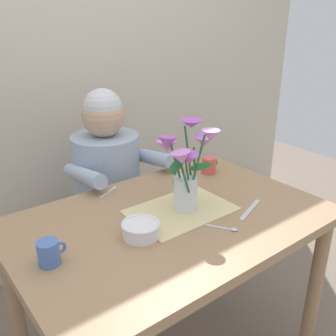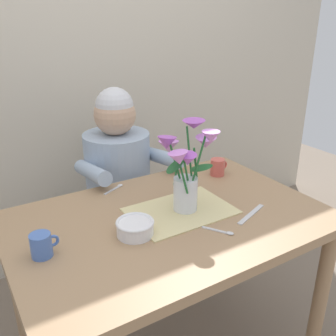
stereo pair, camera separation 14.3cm
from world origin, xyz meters
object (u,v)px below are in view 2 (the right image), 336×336
at_px(dinner_knife, 251,214).
at_px(ceramic_mug, 218,167).
at_px(ceramic_bowl, 135,227).
at_px(flower_vase, 187,165).
at_px(coffee_cup, 42,245).
at_px(seated_person, 119,194).

distance_m(dinner_knife, ceramic_mug, 0.40).
bearing_deg(ceramic_bowl, flower_vase, 13.32).
bearing_deg(coffee_cup, flower_vase, 1.66).
bearing_deg(ceramic_bowl, dinner_knife, -13.75).
height_order(flower_vase, dinner_knife, flower_vase).
bearing_deg(seated_person, coffee_cup, -127.35).
height_order(seated_person, dinner_knife, seated_person).
xyz_separation_m(ceramic_bowl, dinner_knife, (0.45, -0.11, -0.03)).
height_order(flower_vase, coffee_cup, flower_vase).
height_order(ceramic_bowl, dinner_knife, ceramic_bowl).
xyz_separation_m(seated_person, dinner_knife, (0.21, -0.77, 0.18)).
bearing_deg(ceramic_mug, ceramic_bowl, -155.23).
bearing_deg(coffee_cup, dinner_knife, -11.45).
relative_size(ceramic_mug, coffee_cup, 1.00).
xyz_separation_m(ceramic_mug, coffee_cup, (-0.89, -0.22, 0.00)).
height_order(seated_person, coffee_cup, seated_person).
relative_size(seated_person, dinner_knife, 5.97).
bearing_deg(ceramic_bowl, seated_person, 70.38).
relative_size(dinner_knife, coffee_cup, 2.04).
xyz_separation_m(ceramic_bowl, coffee_cup, (-0.31, 0.04, 0.01)).
bearing_deg(ceramic_mug, coffee_cup, -165.88).
bearing_deg(ceramic_mug, dinner_knife, -109.79).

